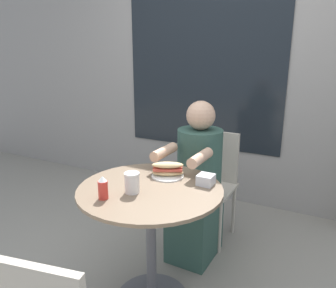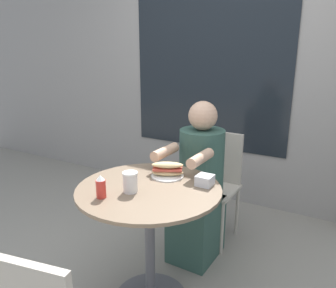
{
  "view_description": "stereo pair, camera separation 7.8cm",
  "coord_description": "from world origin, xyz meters",
  "px_view_note": "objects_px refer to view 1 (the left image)",
  "views": [
    {
      "loc": [
        0.87,
        -1.47,
        1.5
      ],
      "look_at": [
        0.0,
        0.22,
        0.96
      ],
      "focal_mm": 35.0,
      "sensor_mm": 36.0,
      "label": 1
    },
    {
      "loc": [
        0.94,
        -1.43,
        1.5
      ],
      "look_at": [
        0.0,
        0.22,
        0.96
      ],
      "focal_mm": 35.0,
      "sensor_mm": 36.0,
      "label": 2
    }
  ],
  "objects_px": {
    "diner_chair": "(213,175)",
    "seated_diner": "(197,191)",
    "cafe_table": "(151,219)",
    "sandwich_on_plate": "(168,170)",
    "condiment_bottle": "(103,188)",
    "drink_cup": "(132,183)"
  },
  "relations": [
    {
      "from": "seated_diner",
      "to": "condiment_bottle",
      "type": "xyz_separation_m",
      "value": [
        -0.19,
        -0.82,
        0.31
      ]
    },
    {
      "from": "diner_chair",
      "to": "sandwich_on_plate",
      "type": "relative_size",
      "value": 4.24
    },
    {
      "from": "diner_chair",
      "to": "seated_diner",
      "type": "relative_size",
      "value": 0.74
    },
    {
      "from": "drink_cup",
      "to": "cafe_table",
      "type": "bearing_deg",
      "value": 62.64
    },
    {
      "from": "sandwich_on_plate",
      "to": "condiment_bottle",
      "type": "xyz_separation_m",
      "value": [
        -0.15,
        -0.43,
        0.02
      ]
    },
    {
      "from": "condiment_bottle",
      "to": "drink_cup",
      "type": "bearing_deg",
      "value": 55.79
    },
    {
      "from": "cafe_table",
      "to": "diner_chair",
      "type": "xyz_separation_m",
      "value": [
        0.05,
        0.93,
        -0.04
      ]
    },
    {
      "from": "seated_diner",
      "to": "sandwich_on_plate",
      "type": "height_order",
      "value": "seated_diner"
    },
    {
      "from": "condiment_bottle",
      "to": "diner_chair",
      "type": "bearing_deg",
      "value": 80.62
    },
    {
      "from": "cafe_table",
      "to": "diner_chair",
      "type": "relative_size",
      "value": 0.95
    },
    {
      "from": "diner_chair",
      "to": "cafe_table",
      "type": "bearing_deg",
      "value": 88.57
    },
    {
      "from": "seated_diner",
      "to": "sandwich_on_plate",
      "type": "bearing_deg",
      "value": 86.32
    },
    {
      "from": "drink_cup",
      "to": "condiment_bottle",
      "type": "relative_size",
      "value": 0.91
    },
    {
      "from": "cafe_table",
      "to": "diner_chair",
      "type": "distance_m",
      "value": 0.94
    },
    {
      "from": "cafe_table",
      "to": "sandwich_on_plate",
      "type": "relative_size",
      "value": 4.01
    },
    {
      "from": "seated_diner",
      "to": "drink_cup",
      "type": "height_order",
      "value": "seated_diner"
    },
    {
      "from": "diner_chair",
      "to": "seated_diner",
      "type": "distance_m",
      "value": 0.35
    },
    {
      "from": "diner_chair",
      "to": "condiment_bottle",
      "type": "xyz_separation_m",
      "value": [
        -0.19,
        -1.17,
        0.3
      ]
    },
    {
      "from": "diner_chair",
      "to": "drink_cup",
      "type": "xyz_separation_m",
      "value": [
        -0.1,
        -1.04,
        0.3
      ]
    },
    {
      "from": "seated_diner",
      "to": "cafe_table",
      "type": "bearing_deg",
      "value": 87.13
    },
    {
      "from": "drink_cup",
      "to": "condiment_bottle",
      "type": "height_order",
      "value": "condiment_bottle"
    },
    {
      "from": "condiment_bottle",
      "to": "cafe_table",
      "type": "bearing_deg",
      "value": 58.64
    }
  ]
}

